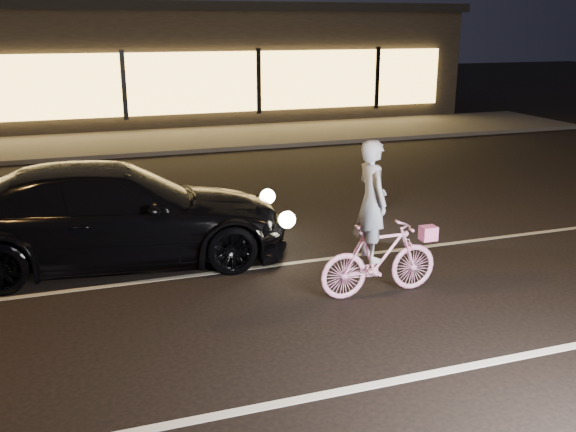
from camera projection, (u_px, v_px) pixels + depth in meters
name	position (u px, v px, depth m)	size (l,w,h in m)	color
ground	(253.00, 333.00, 7.54)	(90.00, 90.00, 0.00)	black
lane_stripe_near	(297.00, 400.00, 6.19)	(60.00, 0.12, 0.01)	silver
lane_stripe_far	(215.00, 273.00, 9.35)	(60.00, 0.10, 0.01)	gray
sidewalk	(133.00, 142.00, 19.29)	(30.00, 4.00, 0.12)	#383533
storefront	(112.00, 61.00, 24.09)	(25.40, 8.42, 4.20)	black
cyclist	(378.00, 242.00, 8.40)	(1.67, 0.58, 2.10)	#EC3D9F
sedan	(115.00, 214.00, 9.59)	(5.37, 2.58, 1.51)	black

